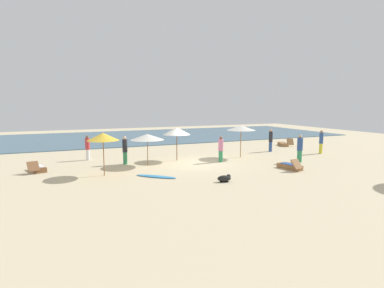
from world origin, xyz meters
TOP-DOWN VIEW (x-y plane):
  - ground_plane at (0.00, 0.00)m, footprint 60.00×60.00m
  - ocean_water at (0.00, 17.00)m, footprint 48.00×16.00m
  - umbrella_0 at (-5.98, -1.17)m, footprint 1.70×1.70m
  - umbrella_1 at (-3.10, 0.57)m, footprint 2.10×2.10m
  - umbrella_2 at (3.85, 0.78)m, footprint 2.04×2.04m
  - umbrella_3 at (-0.81, 1.47)m, footprint 1.86×1.86m
  - lounger_0 at (10.75, 4.41)m, footprint 1.18×1.76m
  - lounger_1 at (4.43, -3.85)m, footprint 0.84×1.75m
  - lounger_2 at (-9.40, 1.40)m, footprint 1.03×1.80m
  - person_0 at (10.51, -0.23)m, footprint 0.41×0.41m
  - person_1 at (6.49, -2.33)m, footprint 0.49×0.49m
  - person_2 at (-4.34, 1.51)m, footprint 0.43×0.43m
  - person_3 at (-6.43, 3.97)m, footprint 0.40×0.40m
  - person_4 at (1.68, -0.24)m, footprint 0.41×0.41m
  - person_5 at (7.55, 2.16)m, footprint 0.41×0.41m
  - dog at (-0.62, -4.95)m, footprint 0.78×0.47m
  - surfboard at (-3.50, -2.63)m, footprint 2.04×1.90m

SIDE VIEW (x-z plane):
  - ground_plane at x=0.00m, z-range 0.00..0.00m
  - ocean_water at x=0.00m, z-range 0.00..0.06m
  - surfboard at x=-3.50m, z-range 0.00..0.07m
  - lounger_0 at x=10.75m, z-range -0.19..0.53m
  - lounger_2 at x=-9.40m, z-range -0.16..0.51m
  - lounger_1 at x=4.43m, z-range -0.17..0.53m
  - dog at x=-0.62m, z-range 0.01..0.36m
  - person_3 at x=-6.43m, z-range 0.02..1.73m
  - person_4 at x=1.68m, z-range 0.01..1.75m
  - person_1 at x=6.49m, z-range 0.01..1.84m
  - person_2 at x=-4.34m, z-range 0.02..1.84m
  - person_5 at x=7.55m, z-range 0.02..1.85m
  - person_0 at x=10.51m, z-range 0.03..1.86m
  - umbrella_1 at x=-3.10m, z-range 0.81..2.81m
  - umbrella_3 at x=-0.81m, z-range 0.89..3.16m
  - umbrella_0 at x=-5.98m, z-range 0.95..3.29m
  - umbrella_2 at x=3.85m, z-range 0.98..3.30m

